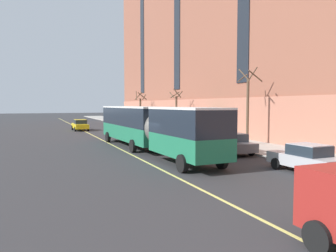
# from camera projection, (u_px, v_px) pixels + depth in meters

# --- Properties ---
(ground_plane) EXTENTS (260.00, 260.00, 0.00)m
(ground_plane) POSITION_uv_depth(u_px,v_px,m) (164.00, 160.00, 21.90)
(ground_plane) COLOR #303033
(sidewalk) EXTENTS (5.38, 160.00, 0.15)m
(sidewalk) POSITION_uv_depth(u_px,v_px,m) (252.00, 146.00, 28.29)
(sidewalk) COLOR #ADA89E
(sidewalk) RESTS_ON ground
(city_bus) EXTENTS (3.48, 19.21, 3.51)m
(city_bus) POSITION_uv_depth(u_px,v_px,m) (149.00, 126.00, 25.44)
(city_bus) COLOR #1E704C
(city_bus) RESTS_ON ground
(parked_car_green_0) EXTENTS (2.08, 4.81, 1.56)m
(parked_car_green_0) POSITION_uv_depth(u_px,v_px,m) (129.00, 124.00, 49.77)
(parked_car_green_0) COLOR #23603D
(parked_car_green_0) RESTS_ON ground
(parked_car_red_1) EXTENTS (2.13, 4.27, 1.56)m
(parked_car_red_1) POSITION_uv_depth(u_px,v_px,m) (143.00, 127.00, 43.20)
(parked_car_red_1) COLOR #B21E19
(parked_car_red_1) RESTS_ON ground
(parked_car_silver_2) EXTENTS (1.99, 4.27, 1.56)m
(parked_car_silver_2) POSITION_uv_depth(u_px,v_px,m) (306.00, 158.00, 17.68)
(parked_car_silver_2) COLOR #B7B7BC
(parked_car_silver_2) RESTS_ON ground
(parked_car_red_3) EXTENTS (1.94, 4.61, 1.56)m
(parked_car_red_3) POSITION_uv_depth(u_px,v_px,m) (163.00, 130.00, 36.80)
(parked_car_red_3) COLOR #B21E19
(parked_car_red_3) RESTS_ON ground
(parked_car_darkgray_5) EXTENTS (2.14, 4.78, 1.56)m
(parked_car_darkgray_5) POSITION_uv_depth(u_px,v_px,m) (230.00, 143.00, 24.53)
(parked_car_darkgray_5) COLOR #4C4C51
(parked_car_darkgray_5) RESTS_ON ground
(taxi_cab) EXTENTS (2.02, 4.76, 1.56)m
(taxi_cab) POSITION_uv_depth(u_px,v_px,m) (80.00, 125.00, 46.56)
(taxi_cab) COLOR yellow
(taxi_cab) RESTS_ON ground
(street_tree_mid_block) EXTENTS (1.82, 1.86, 6.84)m
(street_tree_mid_block) POSITION_uv_depth(u_px,v_px,m) (248.00, 105.00, 29.00)
(street_tree_mid_block) COLOR brown
(street_tree_mid_block) RESTS_ON sidewalk
(street_tree_far_uptown) EXTENTS (1.50, 1.45, 5.63)m
(street_tree_far_uptown) POSITION_uv_depth(u_px,v_px,m) (176.00, 110.00, 43.39)
(street_tree_far_uptown) COLOR brown
(street_tree_far_uptown) RESTS_ON sidewalk
(street_tree_far_downtown) EXTENTS (1.87, 1.88, 5.89)m
(street_tree_far_downtown) POSITION_uv_depth(u_px,v_px,m) (140.00, 108.00, 57.70)
(street_tree_far_downtown) COLOR brown
(street_tree_far_downtown) RESTS_ON sidewalk
(fire_hydrant) EXTENTS (0.42, 0.24, 0.72)m
(fire_hydrant) POSITION_uv_depth(u_px,v_px,m) (314.00, 159.00, 19.30)
(fire_hydrant) COLOR red
(fire_hydrant) RESTS_ON sidewalk
(lane_centerline) EXTENTS (0.16, 140.00, 0.01)m
(lane_centerline) POSITION_uv_depth(u_px,v_px,m) (131.00, 154.00, 24.13)
(lane_centerline) COLOR #E0D66B
(lane_centerline) RESTS_ON ground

